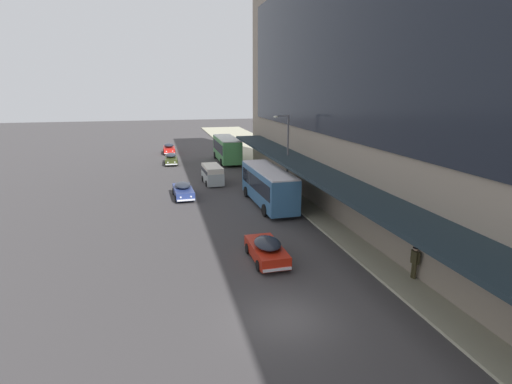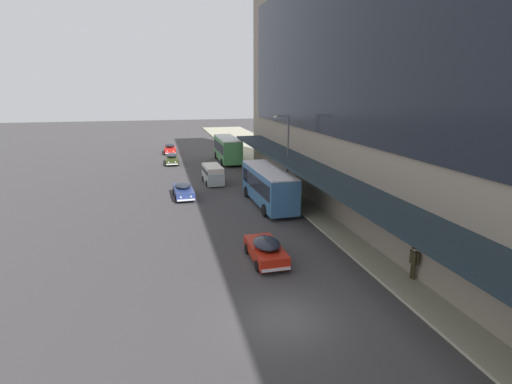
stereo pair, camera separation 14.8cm
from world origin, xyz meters
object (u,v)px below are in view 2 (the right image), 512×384
at_px(street_lamp, 286,150).
at_px(sedan_second_mid, 183,190).
at_px(transit_bus_kerbside_rear, 228,148).
at_px(sedan_lead_mid, 172,159).
at_px(sedan_second_near, 266,249).
at_px(transit_bus_kerbside_front, 268,185).
at_px(pedestrian_at_kerb, 414,261).
at_px(vw_van, 213,173).
at_px(sedan_trailing_near, 170,148).

bearing_deg(street_lamp, sedan_second_mid, 166.69).
bearing_deg(transit_bus_kerbside_rear, sedan_lead_mid, 178.08).
bearing_deg(sedan_second_mid, street_lamp, -13.31).
relative_size(transit_bus_kerbside_rear, sedan_second_mid, 2.00).
distance_m(transit_bus_kerbside_rear, sedan_second_near, 33.55).
height_order(transit_bus_kerbside_rear, street_lamp, street_lamp).
distance_m(transit_bus_kerbside_front, pedestrian_at_kerb, 16.10).
relative_size(sedan_second_mid, street_lamp, 0.62).
bearing_deg(vw_van, sedan_trailing_near, 99.97).
xyz_separation_m(transit_bus_kerbside_front, sedan_lead_mid, (-7.53, 22.34, -1.15)).
distance_m(transit_bus_kerbside_rear, vw_van, 13.05).
distance_m(sedan_second_mid, sedan_trailing_near, 27.25).
bearing_deg(sedan_second_near, street_lamp, 67.70).
height_order(transit_bus_kerbside_front, sedan_second_near, transit_bus_kerbside_front).
relative_size(transit_bus_kerbside_rear, pedestrian_at_kerb, 5.02).
xyz_separation_m(sedan_second_mid, pedestrian_at_kerb, (10.82, -20.02, 0.46)).
xyz_separation_m(transit_bus_kerbside_front, sedan_second_near, (-3.22, -11.27, -1.16)).
relative_size(sedan_trailing_near, street_lamp, 0.57).
bearing_deg(sedan_trailing_near, pedestrian_at_kerb, -76.65).
bearing_deg(street_lamp, pedestrian_at_kerb, -85.40).
xyz_separation_m(transit_bus_kerbside_front, transit_bus_kerbside_rear, (0.13, 22.08, 0.08)).
bearing_deg(sedan_lead_mid, vw_van, -73.00).
relative_size(sedan_second_near, pedestrian_at_kerb, 2.38).
xyz_separation_m(sedan_lead_mid, vw_van, (3.89, -12.72, 0.36)).
height_order(sedan_second_mid, street_lamp, street_lamp).
bearing_deg(sedan_second_near, sedan_lead_mid, 97.29).
distance_m(transit_bus_kerbside_front, sedan_lead_mid, 23.60).
relative_size(transit_bus_kerbside_rear, sedan_trailing_near, 2.15).
bearing_deg(sedan_trailing_near, sedan_second_mid, -89.16).
relative_size(sedan_second_mid, sedan_trailing_near, 1.08).
bearing_deg(sedan_lead_mid, street_lamp, -64.09).
bearing_deg(sedan_second_near, transit_bus_kerbside_rear, 84.25).
bearing_deg(sedan_trailing_near, transit_bus_kerbside_rear, -51.31).
xyz_separation_m(sedan_second_near, street_lamp, (5.51, 13.42, 3.79)).
bearing_deg(street_lamp, transit_bus_kerbside_front, -136.69).
bearing_deg(transit_bus_kerbside_rear, sedan_trailing_near, 128.69).
height_order(sedan_second_mid, sedan_second_near, sedan_second_near).
relative_size(sedan_second_near, vw_van, 0.95).
bearing_deg(pedestrian_at_kerb, transit_bus_kerbside_rear, 95.42).
distance_m(transit_bus_kerbside_rear, sedan_trailing_near, 12.27).
xyz_separation_m(transit_bus_kerbside_front, pedestrian_at_kerb, (3.71, -15.65, -0.70)).
bearing_deg(street_lamp, transit_bus_kerbside_rear, 96.15).
bearing_deg(transit_bus_kerbside_front, vw_van, 110.71).
bearing_deg(sedan_trailing_near, sedan_lead_mid, -90.15).
relative_size(sedan_trailing_near, vw_van, 0.94).
distance_m(sedan_second_mid, sedan_second_near, 16.12).
xyz_separation_m(sedan_lead_mid, sedan_trailing_near, (0.02, 9.28, 0.06)).
height_order(vw_van, pedestrian_at_kerb, pedestrian_at_kerb).
xyz_separation_m(transit_bus_kerbside_rear, sedan_trailing_near, (-7.63, 9.53, -1.16)).
bearing_deg(vw_van, transit_bus_kerbside_front, -69.29).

